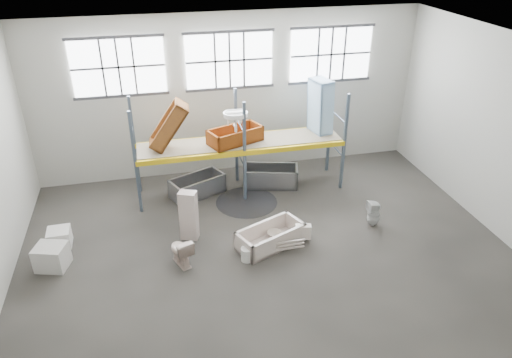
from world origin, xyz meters
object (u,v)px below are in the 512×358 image
object	(u,v)px
steel_tub_right	(271,176)
blue_tub_upright	(320,106)
rust_tub_flat	(235,135)
carton_near	(52,257)
bathtub_beige	(270,236)
toilet_white	(373,214)
bucket	(247,254)
steel_tub_left	(197,186)
toilet_beige	(181,251)
cistern_tall	(189,215)

from	to	relation	value
steel_tub_right	blue_tub_upright	xyz separation A→B (m)	(1.53, 0.13, 2.09)
rust_tub_flat	carton_near	xyz separation A→B (m)	(-4.94, -2.62, -1.52)
blue_tub_upright	steel_tub_right	bearing A→B (deg)	-175.11
bathtub_beige	toilet_white	xyz separation A→B (m)	(2.91, 0.23, 0.12)
bathtub_beige	steel_tub_right	bearing A→B (deg)	51.61
blue_tub_upright	bucket	size ratio (longest dim) A/B	4.72
carton_near	steel_tub_left	bearing A→B (deg)	35.08
rust_tub_flat	blue_tub_upright	xyz separation A→B (m)	(2.64, 0.23, 0.57)
toilet_beige	steel_tub_left	xyz separation A→B (m)	(0.79, 3.22, -0.08)
cistern_tall	steel_tub_right	distance (m)	3.57
toilet_beige	toilet_white	world-z (taller)	same
toilet_beige	bucket	bearing A→B (deg)	150.44
bathtub_beige	steel_tub_left	size ratio (longest dim) A/B	1.08
toilet_white	bucket	world-z (taller)	toilet_white
blue_tub_upright	steel_tub_left	bearing A→B (deg)	-177.00
cistern_tall	carton_near	xyz separation A→B (m)	(-3.30, -0.46, -0.38)
steel_tub_left	steel_tub_right	xyz separation A→B (m)	(2.28, 0.07, 0.01)
blue_tub_upright	rust_tub_flat	bearing A→B (deg)	-175.01
bathtub_beige	steel_tub_left	world-z (taller)	steel_tub_left
steel_tub_left	carton_near	world-z (taller)	carton_near
rust_tub_flat	bathtub_beige	bearing A→B (deg)	-84.27
blue_tub_upright	bucket	distance (m)	5.25
cistern_tall	bucket	bearing A→B (deg)	-23.49
bathtub_beige	rust_tub_flat	bearing A→B (deg)	72.27
blue_tub_upright	carton_near	world-z (taller)	blue_tub_upright
toilet_beige	blue_tub_upright	bearing A→B (deg)	-164.40
steel_tub_left	bucket	distance (m)	3.54
steel_tub_left	blue_tub_upright	xyz separation A→B (m)	(3.81, 0.20, 2.11)
cistern_tall	blue_tub_upright	bearing A→B (deg)	51.36
steel_tub_right	bucket	bearing A→B (deg)	-113.31
steel_tub_right	toilet_white	bearing A→B (deg)	-53.28
rust_tub_flat	blue_tub_upright	size ratio (longest dim) A/B	0.95
steel_tub_left	blue_tub_upright	world-z (taller)	blue_tub_upright
bathtub_beige	toilet_beige	size ratio (longest dim) A/B	2.30
bathtub_beige	blue_tub_upright	xyz separation A→B (m)	(2.34, 3.17, 2.14)
cistern_tall	steel_tub_right	world-z (taller)	cistern_tall
carton_near	bathtub_beige	bearing A→B (deg)	-3.55
rust_tub_flat	blue_tub_upright	world-z (taller)	blue_tub_upright
steel_tub_right	blue_tub_upright	size ratio (longest dim) A/B	1.01
toilet_beige	blue_tub_upright	world-z (taller)	blue_tub_upright
toilet_beige	steel_tub_right	world-z (taller)	toilet_beige
bucket	blue_tub_upright	bearing A→B (deg)	50.14
toilet_white	bathtub_beige	bearing A→B (deg)	-84.94
bathtub_beige	toilet_beige	world-z (taller)	toilet_beige
cistern_tall	bucket	xyz separation A→B (m)	(1.23, -1.27, -0.50)
bucket	steel_tub_right	bearing A→B (deg)	66.69
bathtub_beige	steel_tub_right	xyz separation A→B (m)	(0.81, 3.04, 0.05)
toilet_white	blue_tub_upright	xyz separation A→B (m)	(-0.57, 2.94, 2.03)
steel_tub_right	rust_tub_flat	bearing A→B (deg)	-174.86
toilet_beige	carton_near	world-z (taller)	toilet_beige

